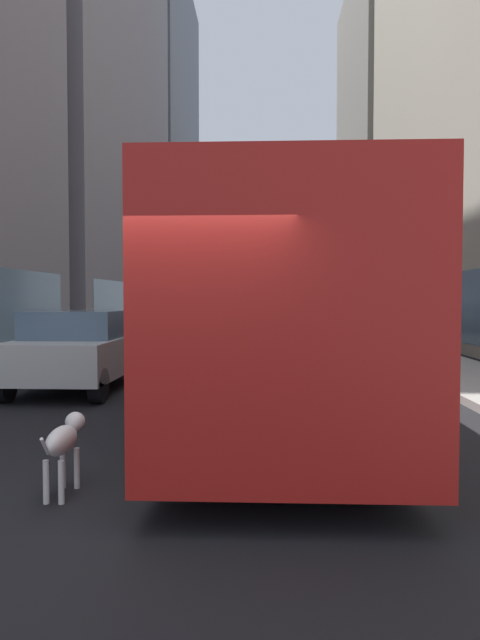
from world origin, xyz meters
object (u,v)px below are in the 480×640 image
car_white_van (81,349)px  dalmatian_dog (64,440)px  car_grey_wagon (297,318)px  car_black_suv (216,321)px  transit_bus (275,304)px  box_truck (312,304)px

car_white_van → dalmatian_dog: car_white_van is taller
car_grey_wagon → car_black_suv: 6.22m
transit_bus → car_white_van: size_ratio=2.79×
car_grey_wagon → car_black_suv: (-4.00, -4.76, -0.00)m
box_truck → dalmatian_dog: 16.18m
transit_bus → dalmatian_dog: (-2.11, -4.78, -1.26)m
box_truck → car_grey_wagon: bearing=90.0°
car_white_van → car_black_suv: (1.60, 14.12, -0.00)m
car_grey_wagon → box_truck: box_truck is taller
car_grey_wagon → car_white_van: same height
car_grey_wagon → transit_bus: bearing=-94.5°
transit_bus → car_black_suv: size_ratio=2.90×
transit_bus → car_grey_wagon: size_ratio=2.75×
transit_bus → dalmatian_dog: transit_bus is taller
car_black_suv → dalmatian_dog: 20.24m
car_black_suv → car_white_van: bearing=-96.5°
car_white_van → box_truck: box_truck is taller
car_grey_wagon → car_white_van: size_ratio=1.01×
transit_bus → car_grey_wagon: bearing=85.5°
car_white_van → box_truck: 11.14m
car_white_van → dalmatian_dog: 6.42m
car_grey_wagon → car_black_suv: same height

